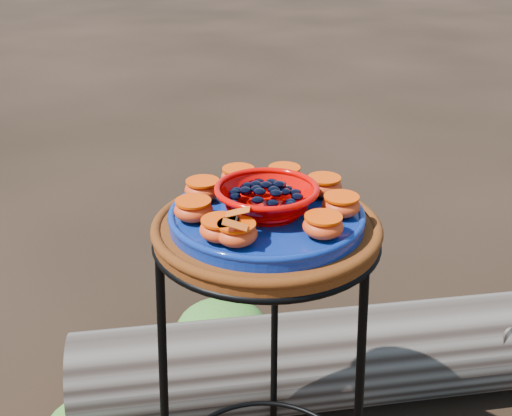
# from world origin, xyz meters

# --- Properties ---
(plant_stand) EXTENTS (0.44, 0.44, 0.70)m
(plant_stand) POSITION_xyz_m (0.00, 0.00, 0.35)
(plant_stand) COLOR black
(plant_stand) RESTS_ON ground
(terracotta_saucer) EXTENTS (0.40, 0.40, 0.03)m
(terracotta_saucer) POSITION_xyz_m (0.00, 0.00, 0.72)
(terracotta_saucer) COLOR #491F09
(terracotta_saucer) RESTS_ON plant_stand
(cobalt_plate) EXTENTS (0.34, 0.34, 0.02)m
(cobalt_plate) POSITION_xyz_m (0.00, 0.00, 0.74)
(cobalt_plate) COLOR #01165C
(cobalt_plate) RESTS_ON terracotta_saucer
(red_bowl) EXTENTS (0.17, 0.17, 0.05)m
(red_bowl) POSITION_xyz_m (0.00, 0.00, 0.78)
(red_bowl) COLOR #D50200
(red_bowl) RESTS_ON cobalt_plate
(glass_gems) EXTENTS (0.13, 0.13, 0.02)m
(glass_gems) POSITION_xyz_m (0.00, 0.00, 0.81)
(glass_gems) COLOR black
(glass_gems) RESTS_ON red_bowl
(orange_half_0) EXTENTS (0.07, 0.07, 0.04)m
(orange_half_0) POSITION_xyz_m (-0.03, -0.12, 0.77)
(orange_half_0) COLOR red
(orange_half_0) RESTS_ON cobalt_plate
(orange_half_1) EXTENTS (0.07, 0.07, 0.04)m
(orange_half_1) POSITION_xyz_m (0.10, -0.08, 0.77)
(orange_half_1) COLOR red
(orange_half_1) RESTS_ON cobalt_plate
(orange_half_2) EXTENTS (0.07, 0.07, 0.04)m
(orange_half_2) POSITION_xyz_m (0.13, 0.00, 0.77)
(orange_half_2) COLOR red
(orange_half_2) RESTS_ON cobalt_plate
(orange_half_3) EXTENTS (0.07, 0.07, 0.04)m
(orange_half_3) POSITION_xyz_m (0.10, 0.08, 0.77)
(orange_half_3) COLOR red
(orange_half_3) RESTS_ON cobalt_plate
(orange_half_4) EXTENTS (0.07, 0.07, 0.04)m
(orange_half_4) POSITION_xyz_m (0.02, 0.13, 0.77)
(orange_half_4) COLOR red
(orange_half_4) RESTS_ON cobalt_plate
(orange_half_5) EXTENTS (0.07, 0.07, 0.04)m
(orange_half_5) POSITION_xyz_m (-0.06, 0.11, 0.77)
(orange_half_5) COLOR red
(orange_half_5) RESTS_ON cobalt_plate
(orange_half_6) EXTENTS (0.07, 0.07, 0.04)m
(orange_half_6) POSITION_xyz_m (-0.12, 0.04, 0.77)
(orange_half_6) COLOR red
(orange_half_6) RESTS_ON cobalt_plate
(orange_half_7) EXTENTS (0.07, 0.07, 0.04)m
(orange_half_7) POSITION_xyz_m (-0.12, -0.04, 0.77)
(orange_half_7) COLOR red
(orange_half_7) RESTS_ON cobalt_plate
(orange_half_8) EXTENTS (0.07, 0.07, 0.04)m
(orange_half_8) POSITION_xyz_m (-0.06, -0.11, 0.77)
(orange_half_8) COLOR red
(orange_half_8) RESTS_ON cobalt_plate
(butterfly) EXTENTS (0.08, 0.06, 0.01)m
(butterfly) POSITION_xyz_m (-0.03, -0.12, 0.80)
(butterfly) COLOR #D74C0F
(butterfly) RESTS_ON orange_half_0
(driftwood_log) EXTENTS (1.48, 0.75, 0.27)m
(driftwood_log) POSITION_xyz_m (0.17, 0.42, 0.13)
(driftwood_log) COLOR black
(driftwood_log) RESTS_ON ground
(foliage_back) EXTENTS (0.28, 0.28, 0.14)m
(foliage_back) POSITION_xyz_m (-0.19, 0.60, 0.07)
(foliage_back) COLOR #346B22
(foliage_back) RESTS_ON ground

